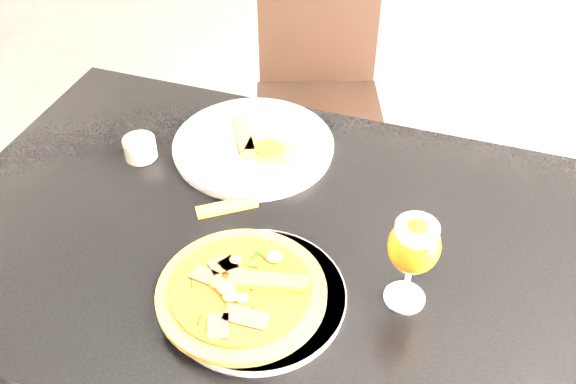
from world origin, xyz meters
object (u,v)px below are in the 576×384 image
(pizza, at_px, (242,290))
(beer_glass, at_px, (414,247))
(dining_table, at_px, (267,266))
(chair_far, at_px, (319,96))

(pizza, relative_size, beer_glass, 1.61)
(dining_table, height_order, beer_glass, beer_glass)
(chair_far, bearing_deg, pizza, -100.70)
(dining_table, bearing_deg, beer_glass, -14.72)
(dining_table, distance_m, chair_far, 0.91)
(chair_far, bearing_deg, dining_table, -100.22)
(pizza, distance_m, beer_glass, 0.28)
(beer_glass, bearing_deg, pizza, -162.77)
(chair_far, bearing_deg, beer_glass, -86.33)
(pizza, height_order, beer_glass, beer_glass)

